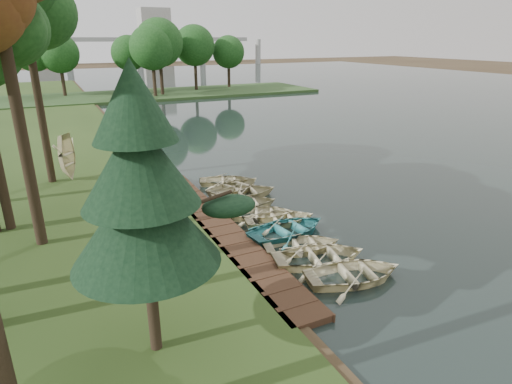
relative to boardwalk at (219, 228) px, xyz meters
name	(u,v)px	position (x,y,z in m)	size (l,w,h in m)	color
ground	(250,225)	(1.60, 0.00, -0.15)	(300.00, 300.00, 0.00)	#3D2F1D
water	(408,115)	(31.60, 20.00, -0.12)	(130.00, 200.00, 0.05)	black
boardwalk	(219,228)	(0.00, 0.00, 0.00)	(1.60, 16.00, 0.30)	#392416
peninsula	(158,94)	(9.60, 50.00, 0.08)	(50.00, 14.00, 0.45)	#2A461F
far_trees	(132,53)	(6.27, 50.00, 6.28)	(45.60, 5.60, 8.80)	black
bridge	(112,43)	(13.91, 120.00, 6.93)	(95.90, 4.00, 8.60)	#A5A5A0
building_a	(155,36)	(31.60, 140.00, 8.85)	(10.00, 8.00, 18.00)	#A5A5A0
building_b	(45,46)	(-3.40, 145.00, 5.85)	(8.00, 8.00, 12.00)	#A5A5A0
rowboat_0	(354,271)	(2.86, -6.33, 0.29)	(2.66, 3.72, 0.77)	beige
rowboat_1	(320,254)	(2.47, -4.67, 0.29)	(2.69, 3.77, 0.78)	beige
rowboat_2	(302,243)	(2.40, -3.47, 0.24)	(2.36, 3.30, 0.68)	beige
rowboat_3	(289,228)	(2.61, -1.96, 0.30)	(2.78, 3.90, 0.81)	teal
rowboat_4	(280,217)	(2.90, -0.65, 0.26)	(2.45, 3.43, 0.71)	beige
rowboat_5	(261,212)	(2.39, 0.37, 0.25)	(2.43, 3.40, 0.70)	beige
rowboat_6	(246,202)	(2.31, 1.97, 0.24)	(2.35, 3.29, 0.68)	beige
rowboat_7	(243,191)	(2.84, 3.45, 0.29)	(2.69, 3.77, 0.78)	beige
rowboat_8	(236,185)	(2.85, 4.50, 0.28)	(2.64, 3.70, 0.77)	beige
rowboat_9	(226,179)	(2.83, 5.96, 0.23)	(2.30, 3.23, 0.67)	beige
stored_rowboat	(71,176)	(-5.65, 10.20, 0.45)	(2.06, 2.88, 0.60)	beige
tree_6	(23,10)	(-6.70, 10.46, 9.74)	(5.14, 5.14, 11.85)	black
pine_tree	(141,188)	(-4.62, -7.00, 4.91)	(3.80, 3.80, 7.82)	black
reeds_0	(173,226)	(-2.26, -0.44, 0.72)	(0.60, 0.60, 1.15)	#3F661E
reeds_1	(166,198)	(-1.55, 3.31, 0.63)	(0.60, 0.60, 0.96)	#3F661E
reeds_2	(163,200)	(-1.78, 3.08, 0.66)	(0.60, 0.60, 1.01)	#3F661E
reeds_3	(155,173)	(-1.00, 7.97, 0.62)	(0.60, 0.60, 0.93)	#3F661E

